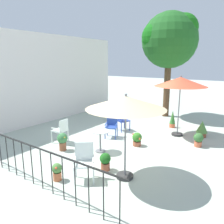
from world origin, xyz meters
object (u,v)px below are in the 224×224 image
at_px(shade_tree, 169,40).
at_px(potted_plant_5, 112,113).
at_px(potted_plant_0, 172,119).
at_px(patio_umbrella_0, 181,82).
at_px(potted_plant_4, 62,140).
at_px(patio_chair_1, 112,124).
at_px(potted_plant_2, 105,161).
at_px(patio_umbrella_1, 126,104).
at_px(potted_plant_7, 198,139).
at_px(cafe_table_0, 100,137).
at_px(patio_chair_0, 84,159).
at_px(patio_chair_3, 121,119).
at_px(potted_plant_6, 57,171).
at_px(potted_plant_3, 137,139).
at_px(potted_plant_1, 202,128).
at_px(patio_chair_2, 61,129).

xyz_separation_m(shade_tree, potted_plant_5, (-2.02, 2.14, -3.70)).
bearing_deg(potted_plant_0, patio_umbrella_0, -149.04).
relative_size(patio_umbrella_0, potted_plant_4, 3.98).
xyz_separation_m(shade_tree, patio_chair_1, (-4.54, 0.37, -3.45)).
relative_size(patio_chair_1, potted_plant_2, 1.84).
height_order(patio_umbrella_1, potted_plant_7, patio_umbrella_1).
height_order(cafe_table_0, patio_chair_0, patio_chair_0).
distance_m(patio_chair_3, potted_plant_6, 4.44).
height_order(shade_tree, patio_chair_3, shade_tree).
bearing_deg(patio_umbrella_0, potted_plant_3, 158.28).
relative_size(potted_plant_0, potted_plant_1, 1.21).
xyz_separation_m(potted_plant_0, potted_plant_3, (-2.88, 0.21, -0.13)).
height_order(patio_chair_0, potted_plant_5, patio_chair_0).
xyz_separation_m(cafe_table_0, patio_chair_1, (1.41, 0.55, 0.02)).
distance_m(patio_chair_2, patio_chair_3, 2.66).
distance_m(potted_plant_0, potted_plant_5, 3.26).
height_order(potted_plant_4, potted_plant_5, potted_plant_4).
xyz_separation_m(patio_umbrella_1, potted_plant_7, (3.29, -0.96, -1.67)).
distance_m(patio_chair_3, potted_plant_7, 3.21).
height_order(patio_umbrella_1, potted_plant_1, patio_umbrella_1).
height_order(patio_chair_0, potted_plant_1, patio_chair_0).
bearing_deg(cafe_table_0, potted_plant_1, -33.94).
xyz_separation_m(patio_chair_1, potted_plant_1, (2.09, -2.90, -0.16)).
relative_size(patio_chair_0, potted_plant_3, 1.98).
bearing_deg(patio_chair_1, patio_chair_0, -156.45).
bearing_deg(potted_plant_3, potted_plant_0, -4.09).
distance_m(potted_plant_0, potted_plant_2, 4.98).
distance_m(potted_plant_0, potted_plant_7, 2.34).
distance_m(shade_tree, patio_chair_1, 5.72).
bearing_deg(patio_chair_2, patio_umbrella_1, -103.44).
bearing_deg(patio_chair_0, patio_chair_3, 20.28).
relative_size(patio_chair_1, patio_chair_3, 0.97).
distance_m(shade_tree, potted_plant_6, 8.84).
xyz_separation_m(cafe_table_0, potted_plant_2, (-0.93, -0.91, -0.23)).
distance_m(patio_chair_3, potted_plant_0, 2.39).
distance_m(patio_umbrella_0, potted_plant_4, 4.91).
relative_size(cafe_table_0, potted_plant_6, 1.59).
height_order(cafe_table_0, potted_plant_7, cafe_table_0).
height_order(patio_umbrella_1, cafe_table_0, patio_umbrella_1).
height_order(potted_plant_0, potted_plant_3, potted_plant_0).
xyz_separation_m(patio_umbrella_0, potted_plant_6, (-5.16, 1.26, -1.89)).
bearing_deg(potted_plant_7, potted_plant_4, 129.59).
distance_m(patio_chair_0, patio_chair_3, 4.14).
distance_m(patio_umbrella_1, potted_plant_4, 3.11).
height_order(potted_plant_1, potted_plant_4, potted_plant_1).
bearing_deg(patio_chair_0, cafe_table_0, 25.43).
bearing_deg(potted_plant_7, potted_plant_2, 153.68).
xyz_separation_m(potted_plant_2, potted_plant_5, (4.86, 3.23, -0.01)).
height_order(shade_tree, potted_plant_1, shade_tree).
bearing_deg(potted_plant_0, potted_plant_4, 156.67).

